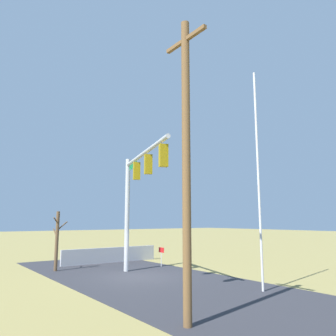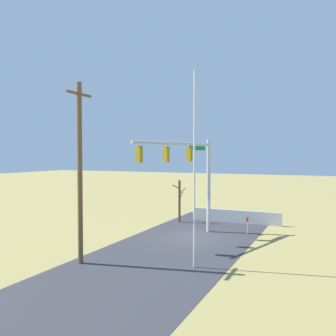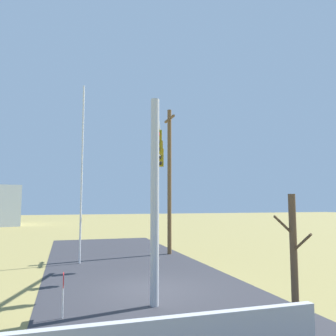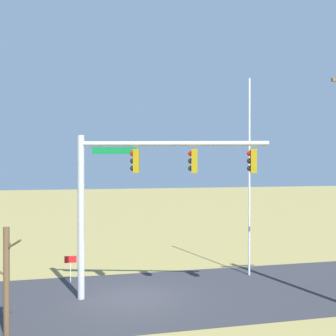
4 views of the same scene
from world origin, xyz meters
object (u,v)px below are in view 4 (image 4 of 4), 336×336
signal_mast (137,181)px  open_sign (71,263)px  flagpole (249,177)px  bare_tree (6,279)px

signal_mast → open_sign: 5.81m
open_sign → flagpole: bearing=174.7°
signal_mast → bare_tree: bearing=29.3°
signal_mast → flagpole: size_ratio=0.76×
flagpole → open_sign: bearing=-5.3°
signal_mast → flagpole: bearing=-156.6°
signal_mast → open_sign: signal_mast is taller
flagpole → bare_tree: bearing=26.1°
bare_tree → open_sign: size_ratio=2.87×
bare_tree → open_sign: bare_tree is taller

